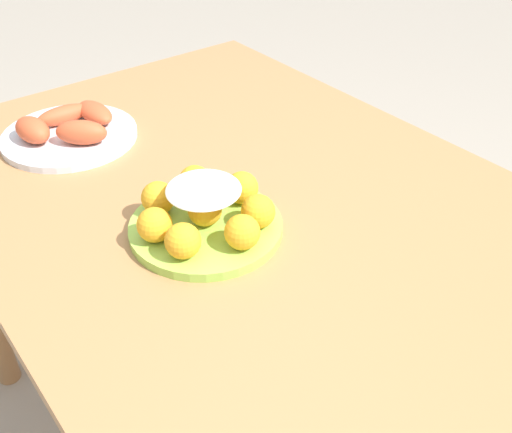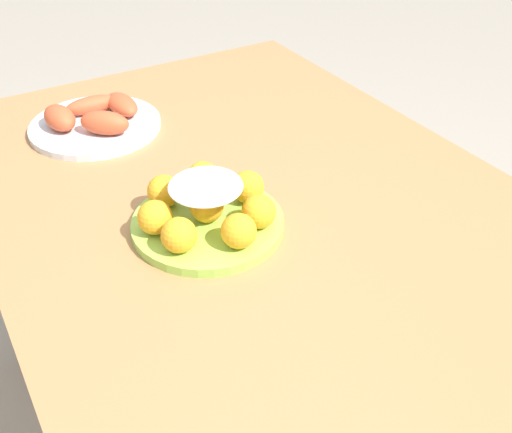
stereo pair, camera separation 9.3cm
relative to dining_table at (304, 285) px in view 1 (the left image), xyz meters
The scene contains 3 objects.
dining_table is the anchor object (origin of this frame).
cake_plate 0.21m from the dining_table, 137.93° to the right, with size 0.25×0.25×0.09m.
seafood_platter 0.58m from the dining_table, 164.16° to the right, with size 0.27×0.27×0.06m.
Camera 1 is at (0.53, -0.52, 1.36)m, focal length 42.00 mm.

